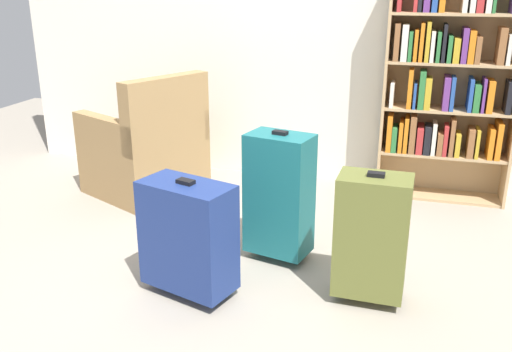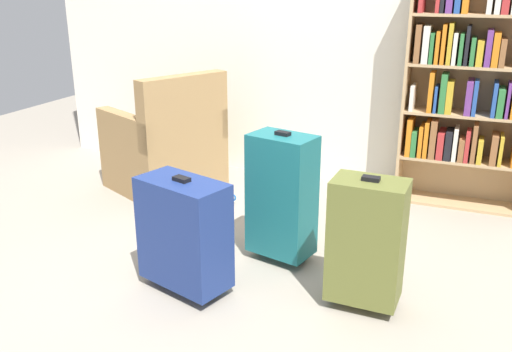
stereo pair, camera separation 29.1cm
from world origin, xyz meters
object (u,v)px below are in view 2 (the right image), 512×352
object	(u,v)px
bookshelf	(472,83)
mug	(226,197)
suitcase_olive	(366,241)
suitcase_navy_blue	(184,232)
suitcase_teal	(282,195)
armchair	(167,149)

from	to	relation	value
bookshelf	mug	world-z (taller)	bookshelf
bookshelf	suitcase_olive	bearing A→B (deg)	-102.83
suitcase_navy_blue	suitcase_olive	bearing A→B (deg)	12.02
bookshelf	suitcase_teal	size ratio (longest dim) A/B	2.14
suitcase_olive	suitcase_navy_blue	bearing A→B (deg)	-167.98
suitcase_teal	suitcase_navy_blue	bearing A→B (deg)	-124.43
bookshelf	suitcase_navy_blue	xyz separation A→B (m)	(-1.24, -1.77, -0.55)
suitcase_olive	mug	bearing A→B (deg)	140.85
suitcase_olive	bookshelf	bearing A→B (deg)	77.17
suitcase_navy_blue	mug	bearing A→B (deg)	104.71
armchair	suitcase_olive	world-z (taller)	armchair
mug	suitcase_teal	size ratio (longest dim) A/B	0.16
suitcase_navy_blue	suitcase_olive	xyz separation A→B (m)	(0.88, 0.19, 0.03)
bookshelf	mug	distance (m)	1.85
mug	suitcase_navy_blue	xyz separation A→B (m)	(0.30, -1.15, 0.28)
armchair	suitcase_olive	size ratio (longest dim) A/B	1.38
mug	armchair	bearing A→B (deg)	167.79
mug	suitcase_navy_blue	size ratio (longest dim) A/B	0.19
armchair	mug	bearing A→B (deg)	-12.21
suitcase_navy_blue	suitcase_olive	size ratio (longest dim) A/B	0.91
armchair	mug	size ratio (longest dim) A/B	7.79
suitcase_navy_blue	suitcase_olive	world-z (taller)	suitcase_olive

